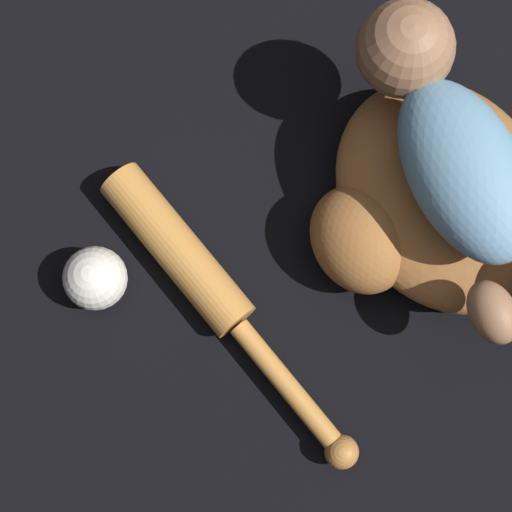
{
  "coord_description": "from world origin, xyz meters",
  "views": [
    {
      "loc": [
        -0.21,
        0.25,
        1.02
      ],
      "look_at": [
        -0.04,
        0.2,
        0.07
      ],
      "focal_mm": 60.0,
      "sensor_mm": 36.0,
      "label": 1
    }
  ],
  "objects_px": {
    "baseball_glove": "(430,202)",
    "baseball": "(95,278)",
    "baby_figure": "(451,144)",
    "baseball_bat": "(204,284)"
  },
  "relations": [
    {
      "from": "baseball_glove",
      "to": "baseball",
      "type": "height_order",
      "value": "baseball_glove"
    },
    {
      "from": "baby_figure",
      "to": "baseball_bat",
      "type": "height_order",
      "value": "baby_figure"
    },
    {
      "from": "baseball_bat",
      "to": "baseball",
      "type": "xyz_separation_m",
      "value": [
        0.04,
        0.12,
        0.01
      ]
    },
    {
      "from": "baby_figure",
      "to": "baseball_bat",
      "type": "relative_size",
      "value": 0.96
    },
    {
      "from": "baseball",
      "to": "baseball_bat",
      "type": "bearing_deg",
      "value": -107.95
    },
    {
      "from": "baseball_glove",
      "to": "baseball_bat",
      "type": "distance_m",
      "value": 0.28
    },
    {
      "from": "baseball_glove",
      "to": "baby_figure",
      "type": "distance_m",
      "value": 0.11
    },
    {
      "from": "baseball_bat",
      "to": "baseball_glove",
      "type": "bearing_deg",
      "value": -86.16
    },
    {
      "from": "baseball_glove",
      "to": "baseball",
      "type": "distance_m",
      "value": 0.4
    },
    {
      "from": "baseball_glove",
      "to": "baseball_bat",
      "type": "xyz_separation_m",
      "value": [
        -0.02,
        0.28,
        -0.02
      ]
    }
  ]
}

